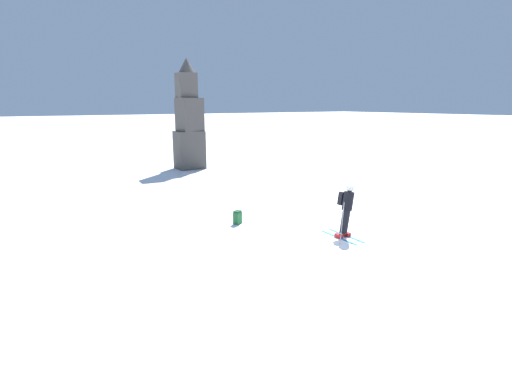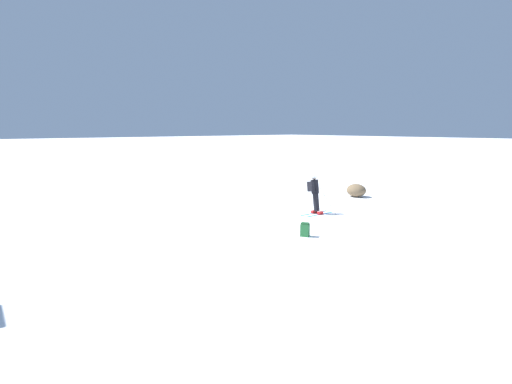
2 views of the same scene
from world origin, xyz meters
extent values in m
plane|color=white|center=(0.00, 0.00, 0.00)|extent=(300.00, 300.00, 0.00)
cube|color=#1E7AC6|center=(0.22, 0.00, 0.01)|extent=(0.13, 1.68, 0.01)
cube|color=#1E7AC6|center=(0.58, 0.00, 0.01)|extent=(0.13, 1.68, 0.01)
cube|color=#B21919|center=(0.22, 0.00, 0.07)|extent=(0.15, 0.28, 0.12)
cube|color=#B21919|center=(0.58, 0.00, 0.07)|extent=(0.15, 0.28, 0.12)
cylinder|color=black|center=(0.47, 0.00, 0.52)|extent=(0.37, 0.27, 0.82)
cylinder|color=black|center=(0.57, 0.00, 1.22)|extent=(0.43, 0.35, 0.66)
sphere|color=tan|center=(0.63, -0.01, 1.63)|extent=(0.26, 0.23, 0.25)
sphere|color=silver|center=(0.63, -0.01, 1.66)|extent=(0.30, 0.26, 0.29)
cube|color=black|center=(0.58, 0.26, 1.25)|extent=(0.34, 0.19, 0.47)
cylinder|color=#B7B7BC|center=(0.05, -0.29, 0.61)|extent=(0.62, 0.52, 1.23)
cylinder|color=#B7B7BC|center=(0.90, -0.31, 0.58)|extent=(0.26, 0.54, 1.17)
cube|color=#236633|center=(-1.80, 3.20, 0.22)|extent=(0.37, 0.33, 0.44)
cube|color=#1A4C26|center=(-1.80, 3.20, 0.47)|extent=(0.33, 0.30, 0.06)
ellipsoid|color=brown|center=(1.96, -5.10, 0.36)|extent=(1.12, 0.95, 0.73)
camera|label=1|loc=(-8.92, -9.11, 4.37)|focal=28.00mm
camera|label=2|loc=(-11.14, 13.44, 3.81)|focal=28.00mm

